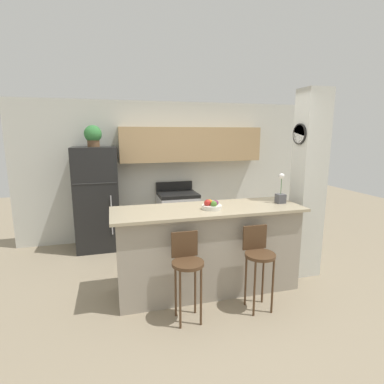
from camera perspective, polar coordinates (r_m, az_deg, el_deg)
The scene contains 11 objects.
ground_plane at distance 4.08m, azimuth 2.97°, elevation -17.82°, with size 14.00×14.00×0.00m, color gray.
wall_back at distance 5.69m, azimuth -2.44°, elevation 5.98°, with size 5.60×0.38×2.55m.
pillar_right at distance 4.40m, azimuth 21.25°, elevation 1.28°, with size 0.38×0.32×2.55m.
counter_bar at distance 3.85m, azimuth 3.05°, elevation -10.74°, with size 2.35×0.77×1.07m.
refrigerator at distance 5.35m, azimuth -17.65°, elevation -1.24°, with size 0.72×0.64×1.76m.
stove_range at distance 5.57m, azimuth -2.72°, elevation -4.67°, with size 0.70×0.64×1.07m.
bar_stool_left at distance 3.22m, azimuth -0.95°, elevation -13.59°, with size 0.34×0.34×0.95m.
bar_stool_right at distance 3.50m, azimuth 12.55°, elevation -11.79°, with size 0.34×0.34×0.95m.
potted_plant_on_fridge at distance 5.24m, azimuth -18.34°, elevation 10.22°, with size 0.28×0.28×0.35m.
orchid_vase at distance 4.07m, azimuth 16.56°, elevation -0.39°, with size 0.11×0.11×0.39m.
fruit_bowl at distance 3.62m, azimuth 3.73°, elevation -2.59°, with size 0.24×0.24×0.12m.
Camera 1 is at (-1.13, -3.39, 1.97)m, focal length 28.00 mm.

